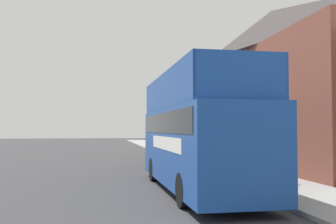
# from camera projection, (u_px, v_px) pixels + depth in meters

# --- Properties ---
(ground_plane) EXTENTS (144.00, 144.00, 0.00)m
(ground_plane) POSITION_uv_depth(u_px,v_px,m) (97.00, 166.00, 23.87)
(ground_plane) COLOR #333335
(sidewalk) EXTENTS (3.25, 108.00, 0.14)m
(sidewalk) POSITION_uv_depth(u_px,v_px,m) (221.00, 168.00, 22.11)
(sidewalk) COLOR gray
(sidewalk) RESTS_ON ground_plane
(brick_terrace_rear) EXTENTS (6.00, 23.02, 10.24)m
(brick_terrace_rear) POSITION_uv_depth(u_px,v_px,m) (272.00, 86.00, 26.31)
(brick_terrace_rear) COLOR brown
(brick_terrace_rear) RESTS_ON ground_plane
(tour_bus) EXTENTS (2.64, 9.85, 4.24)m
(tour_bus) POSITION_uv_depth(u_px,v_px,m) (196.00, 138.00, 14.38)
(tour_bus) COLOR #19479E
(tour_bus) RESTS_ON ground_plane
(parked_car_ahead_of_bus) EXTENTS (1.82, 4.45, 1.49)m
(parked_car_ahead_of_bus) POSITION_uv_depth(u_px,v_px,m) (170.00, 156.00, 22.67)
(parked_car_ahead_of_bus) COLOR black
(parked_car_ahead_of_bus) RESTS_ON ground_plane
(lamp_post_second) EXTENTS (0.35, 0.35, 4.75)m
(lamp_post_second) POSITION_uv_depth(u_px,v_px,m) (234.00, 101.00, 16.57)
(lamp_post_second) COLOR black
(lamp_post_second) RESTS_ON sidewalk
(lamp_post_third) EXTENTS (0.35, 0.35, 5.15)m
(lamp_post_third) POSITION_uv_depth(u_px,v_px,m) (191.00, 106.00, 24.28)
(lamp_post_third) COLOR black
(lamp_post_third) RESTS_ON sidewalk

